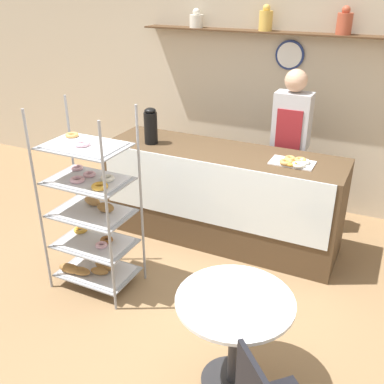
{
  "coord_description": "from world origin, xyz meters",
  "views": [
    {
      "loc": [
        1.56,
        -2.85,
        2.58
      ],
      "look_at": [
        0.0,
        0.38,
        0.86
      ],
      "focal_mm": 42.0,
      "sensor_mm": 36.0,
      "label": 1
    }
  ],
  "objects_px": {
    "pastry_rack": "(91,217)",
    "person_worker": "(290,144)",
    "cafe_table": "(234,321)",
    "donut_tray_counter": "(294,162)",
    "coffee_carafe": "(151,126)"
  },
  "relations": [
    {
      "from": "cafe_table",
      "to": "donut_tray_counter",
      "type": "relative_size",
      "value": 1.9
    },
    {
      "from": "pastry_rack",
      "to": "coffee_carafe",
      "type": "relative_size",
      "value": 4.44
    },
    {
      "from": "pastry_rack",
      "to": "person_worker",
      "type": "xyz_separation_m",
      "value": [
        1.26,
        1.78,
        0.29
      ]
    },
    {
      "from": "pastry_rack",
      "to": "cafe_table",
      "type": "height_order",
      "value": "pastry_rack"
    },
    {
      "from": "person_worker",
      "to": "cafe_table",
      "type": "relative_size",
      "value": 2.29
    },
    {
      "from": "pastry_rack",
      "to": "donut_tray_counter",
      "type": "bearing_deg",
      "value": 39.25
    },
    {
      "from": "pastry_rack",
      "to": "person_worker",
      "type": "relative_size",
      "value": 0.95
    },
    {
      "from": "person_worker",
      "to": "coffee_carafe",
      "type": "height_order",
      "value": "person_worker"
    },
    {
      "from": "pastry_rack",
      "to": "cafe_table",
      "type": "relative_size",
      "value": 2.17
    },
    {
      "from": "pastry_rack",
      "to": "cafe_table",
      "type": "distance_m",
      "value": 1.63
    },
    {
      "from": "person_worker",
      "to": "donut_tray_counter",
      "type": "height_order",
      "value": "person_worker"
    },
    {
      "from": "cafe_table",
      "to": "coffee_carafe",
      "type": "relative_size",
      "value": 2.05
    },
    {
      "from": "coffee_carafe",
      "to": "cafe_table",
      "type": "bearing_deg",
      "value": -46.37
    },
    {
      "from": "person_worker",
      "to": "coffee_carafe",
      "type": "xyz_separation_m",
      "value": [
        -1.3,
        -0.66,
        0.21
      ]
    },
    {
      "from": "coffee_carafe",
      "to": "donut_tray_counter",
      "type": "xyz_separation_m",
      "value": [
        1.49,
        0.07,
        -0.16
      ]
    }
  ]
}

